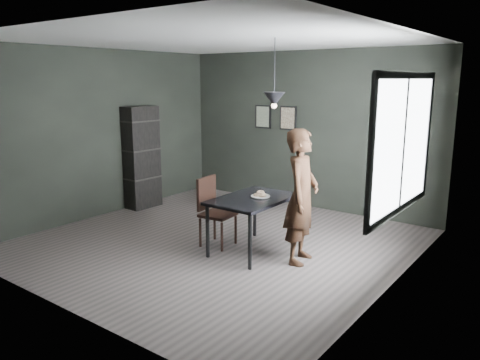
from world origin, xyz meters
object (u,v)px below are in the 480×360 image
Objects in this scene: white_plate at (260,197)px; shelf_unit at (142,157)px; wood_chair at (213,207)px; cafe_table at (253,203)px; woman at (301,197)px; pendant_lamp at (274,99)px.

shelf_unit is at bearing 169.02° from white_plate.
wood_chair is 0.53× the size of shelf_unit.
shelf_unit reaches higher than white_plate.
cafe_table is at bearing -130.48° from white_plate.
wood_chair is 2.47m from shelf_unit.
shelf_unit reaches higher than cafe_table.
white_plate is 0.64m from woman.
shelf_unit is at bearing 67.85° from woman.
cafe_table is at bearing -158.20° from pendant_lamp.
wood_chair is 1.12× the size of pendant_lamp.
cafe_table is 1.41m from pendant_lamp.
pendant_lamp is at bearing 73.33° from woman.
shelf_unit is (-2.31, 0.77, 0.36)m from wood_chair.
wood_chair is at bearing -163.95° from white_plate.
woman is (0.63, -0.01, 0.10)m from white_plate.
white_plate reaches higher than cafe_table.
white_plate is at bearing 49.52° from cafe_table.
wood_chair is (-0.67, -0.19, -0.21)m from white_plate.
pendant_lamp reaches higher than white_plate.
pendant_lamp is (-0.45, 0.03, 1.20)m from woman.
pendant_lamp reaches higher than cafe_table.
shelf_unit is at bearing 167.25° from cafe_table.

